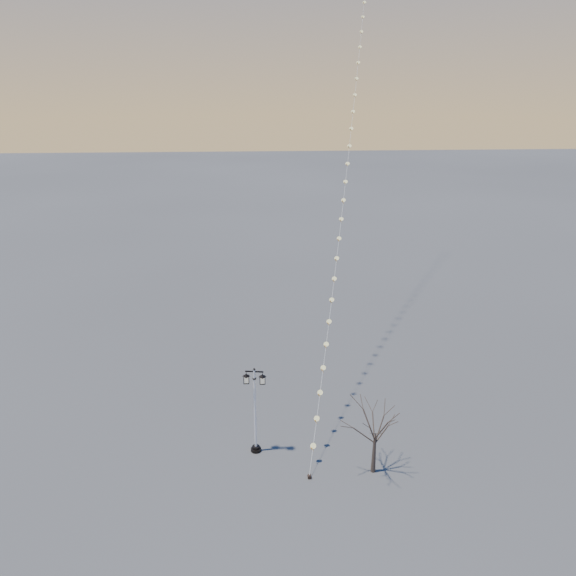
{
  "coord_description": "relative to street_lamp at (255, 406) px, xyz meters",
  "views": [
    {
      "loc": [
        -0.65,
        -24.53,
        19.24
      ],
      "look_at": [
        1.38,
        5.4,
        8.32
      ],
      "focal_mm": 35.05,
      "sensor_mm": 36.0,
      "label": 1
    }
  ],
  "objects": [
    {
      "name": "kite_train",
      "position": [
        7.54,
        16.82,
        13.64
      ],
      "size": [
        10.23,
        39.27,
        33.18
      ],
      "rotation": [
        0.0,
        0.0,
        0.22
      ],
      "color": "black",
      "rests_on": "ground"
    },
    {
      "name": "bare_tree",
      "position": [
        6.13,
        -2.19,
        -0.16
      ],
      "size": [
        2.35,
        2.35,
        3.89
      ],
      "rotation": [
        0.0,
        0.0,
        0.06
      ],
      "color": "#382D25",
      "rests_on": "ground"
    },
    {
      "name": "ground",
      "position": [
        0.65,
        -1.83,
        -2.86
      ],
      "size": [
        300.0,
        300.0,
        0.0
      ],
      "primitive_type": "plane",
      "color": "#464646",
      "rests_on": "ground"
    },
    {
      "name": "street_lamp",
      "position": [
        0.0,
        0.0,
        0.0
      ],
      "size": [
        1.3,
        0.57,
        5.16
      ],
      "rotation": [
        0.0,
        0.0,
        -0.14
      ],
      "color": "black",
      "rests_on": "ground"
    }
  ]
}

